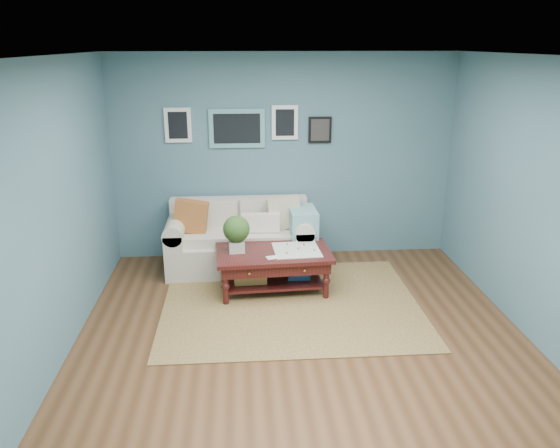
{
  "coord_description": "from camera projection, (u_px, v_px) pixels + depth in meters",
  "views": [
    {
      "loc": [
        -0.58,
        -4.6,
        2.81
      ],
      "look_at": [
        -0.16,
        1.0,
        0.93
      ],
      "focal_mm": 35.0,
      "sensor_mm": 36.0,
      "label": 1
    }
  ],
  "objects": [
    {
      "name": "room_shell",
      "position": [
        304.0,
        212.0,
        4.91
      ],
      "size": [
        5.0,
        5.02,
        2.7
      ],
      "color": "brown",
      "rests_on": "ground"
    },
    {
      "name": "area_rug",
      "position": [
        291.0,
        304.0,
        6.15
      ],
      "size": [
        2.85,
        2.28,
        0.01
      ],
      "primitive_type": "cube",
      "color": "brown",
      "rests_on": "ground"
    },
    {
      "name": "loveseat",
      "position": [
        246.0,
        239.0,
        7.04
      ],
      "size": [
        1.89,
        0.86,
        0.97
      ],
      "color": "beige",
      "rests_on": "ground"
    },
    {
      "name": "coffee_table",
      "position": [
        267.0,
        258.0,
        6.37
      ],
      "size": [
        1.37,
        0.85,
        0.93
      ],
      "rotation": [
        0.0,
        0.0,
        0.06
      ],
      "color": "black",
      "rests_on": "ground"
    }
  ]
}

